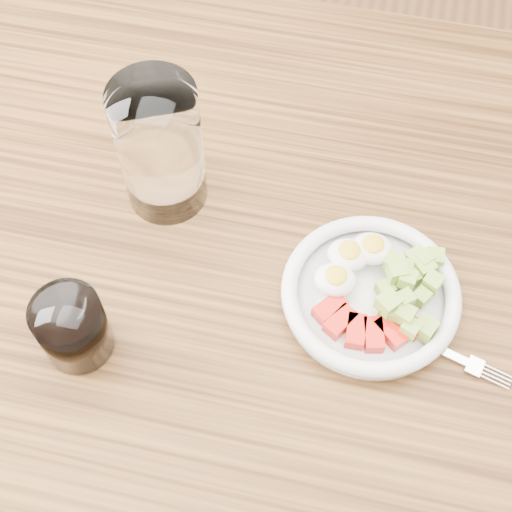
{
  "coord_description": "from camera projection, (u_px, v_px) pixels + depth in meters",
  "views": [
    {
      "loc": [
        0.07,
        -0.36,
        1.46
      ],
      "look_at": [
        -0.01,
        0.01,
        0.8
      ],
      "focal_mm": 50.0,
      "sensor_mm": 36.0,
      "label": 1
    }
  ],
  "objects": [
    {
      "name": "dining_table",
      "position": [
        262.0,
        318.0,
        0.87
      ],
      "size": [
        1.5,
        0.9,
        0.77
      ],
      "color": "brown",
      "rests_on": "ground"
    },
    {
      "name": "coffee_glass",
      "position": [
        73.0,
        328.0,
        0.71
      ],
      "size": [
        0.07,
        0.07,
        0.08
      ],
      "color": "white",
      "rests_on": "dining_table"
    },
    {
      "name": "fork",
      "position": [
        410.0,
        336.0,
        0.74
      ],
      "size": [
        0.17,
        0.06,
        0.01
      ],
      "color": "black",
      "rests_on": "dining_table"
    },
    {
      "name": "water_glass",
      "position": [
        160.0,
        148.0,
        0.77
      ],
      "size": [
        0.09,
        0.09,
        0.17
      ],
      "primitive_type": "cylinder",
      "color": "white",
      "rests_on": "dining_table"
    },
    {
      "name": "bowl",
      "position": [
        372.0,
        292.0,
        0.75
      ],
      "size": [
        0.19,
        0.19,
        0.05
      ],
      "color": "white",
      "rests_on": "dining_table"
    },
    {
      "name": "ground",
      "position": [
        260.0,
        458.0,
        1.45
      ],
      "size": [
        4.0,
        4.0,
        0.0
      ],
      "primitive_type": "plane",
      "color": "brown",
      "rests_on": "ground"
    }
  ]
}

